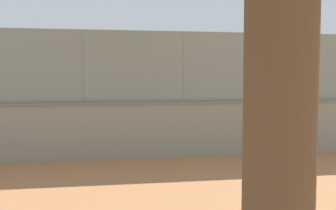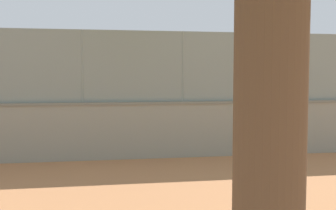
# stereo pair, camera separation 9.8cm
# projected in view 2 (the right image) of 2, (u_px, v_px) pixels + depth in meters

# --- Properties ---
(ground_plane) EXTENTS (260.00, 260.00, 0.00)m
(ground_plane) POSITION_uv_depth(u_px,v_px,m) (130.00, 117.00, 26.42)
(ground_plane) COLOR #B27247
(perimeter_wall) EXTENTS (25.93, 0.99, 1.81)m
(perimeter_wall) POSITION_uv_depth(u_px,v_px,m) (83.00, 131.00, 12.71)
(perimeter_wall) COLOR gray
(perimeter_wall) RESTS_ON ground_plane
(fence_panel_on_wall) EXTENTS (25.48, 0.61, 2.25)m
(fence_panel_on_wall) POSITION_uv_depth(u_px,v_px,m) (82.00, 66.00, 12.57)
(fence_panel_on_wall) COLOR gray
(fence_panel_on_wall) RESTS_ON perimeter_wall
(player_crossing_court) EXTENTS (1.21, 0.69, 1.45)m
(player_crossing_court) POSITION_uv_depth(u_px,v_px,m) (154.00, 112.00, 20.24)
(player_crossing_court) COLOR #591919
(player_crossing_court) RESTS_ON ground_plane
(player_baseline_waiting) EXTENTS (0.71, 1.05, 1.58)m
(player_baseline_waiting) POSITION_uv_depth(u_px,v_px,m) (235.00, 115.00, 18.01)
(player_baseline_waiting) COLOR navy
(player_baseline_waiting) RESTS_ON ground_plane
(sports_ball) EXTENTS (0.11, 0.11, 0.11)m
(sports_ball) POSITION_uv_depth(u_px,v_px,m) (172.00, 132.00, 18.75)
(sports_ball) COLOR orange
(sports_ball) RESTS_ON ground_plane
(courtside_bench) EXTENTS (1.61, 0.41, 0.87)m
(courtside_bench) POSITION_uv_depth(u_px,v_px,m) (265.00, 133.00, 15.52)
(courtside_bench) COLOR #4C6B4C
(courtside_bench) RESTS_ON ground_plane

